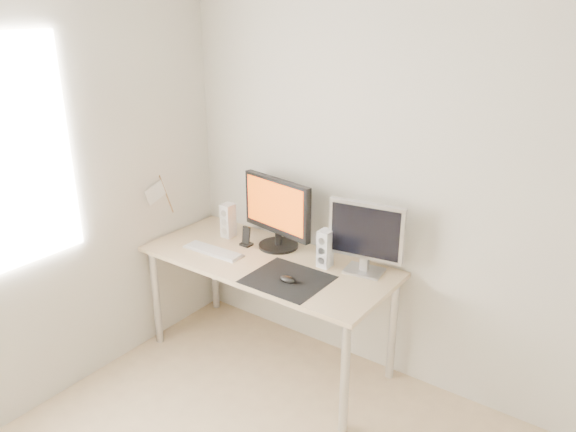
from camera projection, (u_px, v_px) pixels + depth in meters
The scene contains 11 objects.
wall_back at pixel (442, 193), 3.07m from camera, with size 3.50×3.50×0.00m, color silver.
mousepad at pixel (288, 279), 3.23m from camera, with size 0.45×0.40×0.00m, color black.
mouse at pixel (287, 279), 3.19m from camera, with size 0.10×0.06×0.04m, color black.
desk at pixel (268, 270), 3.51m from camera, with size 1.60×0.70×0.73m.
main_monitor at pixel (277, 211), 3.56m from camera, with size 0.55×0.30×0.47m.
second_monitor at pixel (366, 235), 3.24m from camera, with size 0.45×0.19×0.43m.
speaker_left at pixel (228, 220), 3.78m from camera, with size 0.07×0.09×0.23m.
speaker_right at pixel (325, 249), 3.35m from camera, with size 0.07×0.09×0.23m.
keyboard at pixel (213, 251), 3.58m from camera, with size 0.42×0.13×0.02m.
phone_dock at pixel (246, 240), 3.67m from camera, with size 0.07×0.06×0.13m.
pennant at pixel (159, 193), 3.69m from camera, with size 0.01×0.23×0.29m.
Camera 1 is at (1.01, -1.10, 2.24)m, focal length 35.00 mm.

